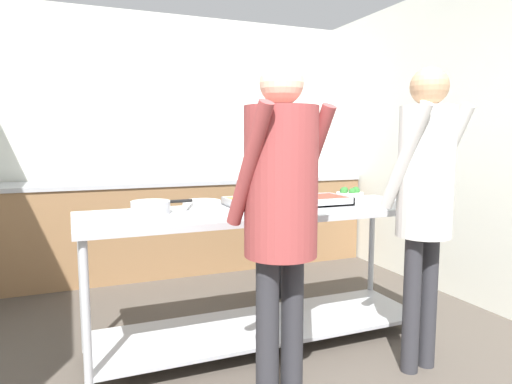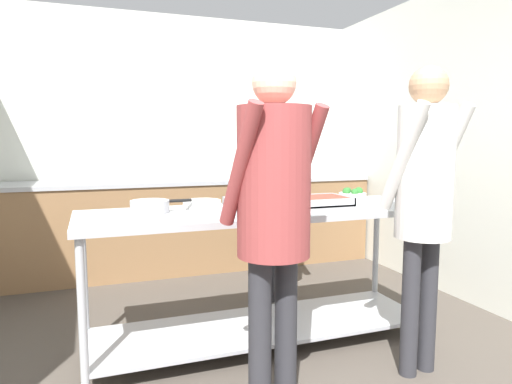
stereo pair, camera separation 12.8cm
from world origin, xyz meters
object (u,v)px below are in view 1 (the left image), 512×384
(serving_tray_vegetables, at_px, (319,200))
(guest_serving_right, at_px, (281,199))
(sauce_pan, at_px, (151,207))
(water_bottle, at_px, (278,166))
(guest_serving_left, at_px, (425,184))
(cook_behind_counter, at_px, (275,176))
(broccoli_bowl, at_px, (350,195))
(plate_stack, at_px, (202,204))
(serving_tray_roast, at_px, (257,202))

(serving_tray_vegetables, xyz_separation_m, guest_serving_right, (-0.66, -0.76, 0.14))
(sauce_pan, relative_size, water_bottle, 1.55)
(guest_serving_left, distance_m, cook_behind_counter, 1.42)
(serving_tray_vegetables, height_order, broccoli_bowl, broccoli_bowl)
(sauce_pan, xyz_separation_m, water_bottle, (1.66, 1.76, 0.11))
(sauce_pan, distance_m, cook_behind_counter, 1.29)
(plate_stack, height_order, cook_behind_counter, cook_behind_counter)
(sauce_pan, distance_m, plate_stack, 0.36)
(cook_behind_counter, height_order, water_bottle, cook_behind_counter)
(serving_tray_roast, bearing_deg, cook_behind_counter, 55.35)
(cook_behind_counter, bearing_deg, serving_tray_roast, -124.65)
(serving_tray_roast, relative_size, guest_serving_left, 0.24)
(serving_tray_roast, bearing_deg, sauce_pan, -175.14)
(sauce_pan, relative_size, serving_tray_roast, 0.89)
(cook_behind_counter, bearing_deg, water_bottle, 64.13)
(guest_serving_right, bearing_deg, guest_serving_left, 2.20)
(sauce_pan, distance_m, serving_tray_vegetables, 1.15)
(plate_stack, height_order, guest_serving_right, guest_serving_right)
(plate_stack, height_order, serving_tray_roast, serving_tray_roast)
(serving_tray_roast, xyz_separation_m, guest_serving_left, (0.69, -0.81, 0.17))
(serving_tray_roast, height_order, cook_behind_counter, cook_behind_counter)
(plate_stack, height_order, broccoli_bowl, broccoli_bowl)
(water_bottle, bearing_deg, serving_tray_roast, -119.04)
(broccoli_bowl, bearing_deg, plate_stack, 178.16)
(sauce_pan, bearing_deg, serving_tray_vegetables, -1.45)
(sauce_pan, height_order, guest_serving_right, guest_serving_right)
(broccoli_bowl, xyz_separation_m, guest_serving_left, (-0.05, -0.83, 0.16))
(serving_tray_roast, bearing_deg, guest_serving_left, -49.80)
(serving_tray_vegetables, xyz_separation_m, cook_behind_counter, (-0.03, 0.67, 0.12))
(guest_serving_right, relative_size, water_bottle, 7.10)
(sauce_pan, height_order, serving_tray_vegetables, sauce_pan)
(guest_serving_left, bearing_deg, serving_tray_roast, 130.20)
(sauce_pan, xyz_separation_m, plate_stack, (0.35, 0.11, -0.02))
(guest_serving_left, relative_size, cook_behind_counter, 1.04)
(serving_tray_roast, height_order, water_bottle, water_bottle)
(sauce_pan, height_order, cook_behind_counter, cook_behind_counter)
(plate_stack, bearing_deg, guest_serving_left, -39.07)
(sauce_pan, xyz_separation_m, guest_serving_right, (0.49, -0.79, 0.12))
(broccoli_bowl, relative_size, guest_serving_left, 0.11)
(cook_behind_counter, bearing_deg, guest_serving_right, -113.74)
(sauce_pan, bearing_deg, plate_stack, 17.41)
(serving_tray_roast, distance_m, guest_serving_left, 1.08)
(plate_stack, distance_m, water_bottle, 2.11)
(cook_behind_counter, xyz_separation_m, water_bottle, (0.54, 1.12, 0.00))
(serving_tray_vegetables, bearing_deg, plate_stack, 170.23)
(sauce_pan, bearing_deg, cook_behind_counter, 29.67)
(serving_tray_vegetables, relative_size, broccoli_bowl, 1.82)
(guest_serving_right, bearing_deg, cook_behind_counter, 66.26)
(broccoli_bowl, height_order, water_bottle, water_bottle)
(plate_stack, distance_m, broccoli_bowl, 1.12)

